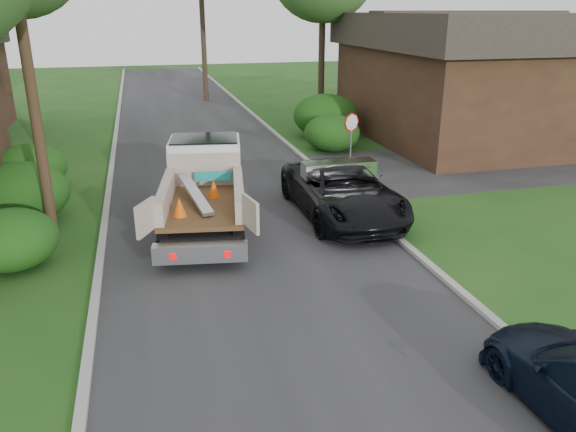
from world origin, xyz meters
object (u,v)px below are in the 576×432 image
(utility_pole, at_px, (26,52))
(house_right, at_px, (464,75))
(stop_sign, at_px, (351,131))
(flatbed_truck, at_px, (205,180))
(black_pickup, at_px, (343,191))

(utility_pole, relative_size, house_right, 0.77)
(stop_sign, xyz_separation_m, utility_pole, (-10.68, -4.02, 3.40))
(house_right, bearing_deg, utility_pole, -153.99)
(stop_sign, distance_m, house_right, 9.37)
(stop_sign, bearing_deg, flatbed_truck, -149.01)
(flatbed_truck, bearing_deg, utility_pole, -167.47)
(stop_sign, bearing_deg, house_right, 32.66)
(stop_sign, xyz_separation_m, house_right, (7.80, 5.00, 1.38))
(utility_pole, distance_m, flatbed_truck, 5.93)
(stop_sign, distance_m, black_pickup, 5.00)
(utility_pole, bearing_deg, flatbed_truck, 3.70)
(stop_sign, height_order, black_pickup, stop_sign)
(flatbed_truck, xyz_separation_m, black_pickup, (4.25, -0.77, -0.46))
(house_right, xyz_separation_m, flatbed_truck, (-14.01, -8.73, -1.87))
(stop_sign, relative_size, utility_pole, 0.25)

